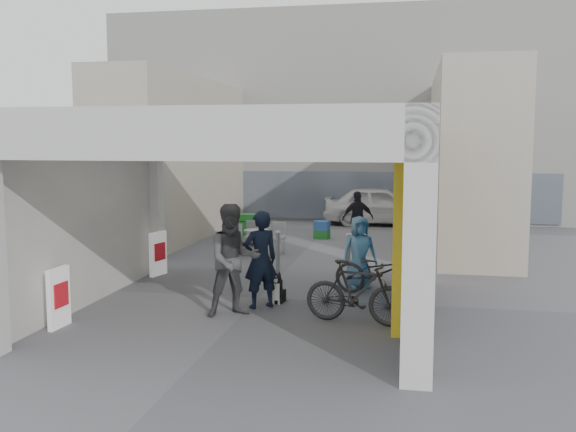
% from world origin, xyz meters
% --- Properties ---
extents(ground, '(90.00, 90.00, 0.00)m').
position_xyz_m(ground, '(0.00, 0.00, 0.00)').
color(ground, '#58585D').
rests_on(ground, ground).
extents(arcade_canopy, '(6.40, 6.45, 6.40)m').
position_xyz_m(arcade_canopy, '(0.54, -0.82, 2.30)').
color(arcade_canopy, '#B6B5B1').
rests_on(arcade_canopy, ground).
extents(far_building, '(18.00, 4.08, 8.00)m').
position_xyz_m(far_building, '(-0.00, 13.99, 3.99)').
color(far_building, white).
rests_on(far_building, ground).
extents(plaza_bldg_left, '(2.00, 9.00, 5.00)m').
position_xyz_m(plaza_bldg_left, '(-4.50, 7.50, 2.50)').
color(plaza_bldg_left, '#A8A08B').
rests_on(plaza_bldg_left, ground).
extents(plaza_bldg_right, '(2.00, 9.00, 5.00)m').
position_xyz_m(plaza_bldg_right, '(4.50, 7.50, 2.50)').
color(plaza_bldg_right, '#A8A08B').
rests_on(plaza_bldg_right, ground).
extents(bollard_left, '(0.09, 0.09, 0.96)m').
position_xyz_m(bollard_left, '(-1.59, 2.38, 0.48)').
color(bollard_left, gray).
rests_on(bollard_left, ground).
extents(bollard_center, '(0.09, 0.09, 0.96)m').
position_xyz_m(bollard_center, '(-0.13, 2.41, 0.48)').
color(bollard_center, gray).
rests_on(bollard_center, ground).
extents(bollard_right, '(0.09, 0.09, 0.94)m').
position_xyz_m(bollard_right, '(1.51, 2.47, 0.47)').
color(bollard_right, gray).
rests_on(bollard_right, ground).
extents(advert_board_near, '(0.12, 0.55, 1.00)m').
position_xyz_m(advert_board_near, '(-2.75, -2.58, 0.51)').
color(advert_board_near, silver).
rests_on(advert_board_near, ground).
extents(advert_board_far, '(0.22, 0.55, 1.00)m').
position_xyz_m(advert_board_far, '(-2.75, 1.61, 0.51)').
color(advert_board_far, silver).
rests_on(advert_board_far, ground).
extents(cafe_set, '(1.42, 1.14, 0.86)m').
position_xyz_m(cafe_set, '(-1.24, 4.67, 0.30)').
color(cafe_set, '#A3A3A8').
rests_on(cafe_set, ground).
extents(produce_stand, '(1.34, 0.73, 0.88)m').
position_xyz_m(produce_stand, '(-1.97, 6.31, 0.35)').
color(produce_stand, black).
rests_on(produce_stand, ground).
extents(crate_stack, '(0.51, 0.43, 0.56)m').
position_xyz_m(crate_stack, '(0.15, 7.80, 0.28)').
color(crate_stack, '#1A5B1D').
rests_on(crate_stack, ground).
extents(border_collie, '(0.23, 0.44, 0.62)m').
position_xyz_m(border_collie, '(0.44, -0.34, 0.24)').
color(border_collie, black).
rests_on(border_collie, ground).
extents(man_with_dog, '(0.78, 0.73, 1.80)m').
position_xyz_m(man_with_dog, '(0.21, -0.71, 0.90)').
color(man_with_dog, black).
rests_on(man_with_dog, ground).
extents(man_back_turned, '(1.20, 1.12, 1.97)m').
position_xyz_m(man_back_turned, '(-0.13, -1.30, 0.98)').
color(man_back_turned, '#404143').
rests_on(man_back_turned, ground).
extents(man_elderly, '(0.86, 0.73, 1.51)m').
position_xyz_m(man_elderly, '(1.85, 1.26, 0.75)').
color(man_elderly, '#5688A8').
rests_on(man_elderly, ground).
extents(man_crates, '(1.01, 0.67, 1.59)m').
position_xyz_m(man_crates, '(1.35, 6.74, 0.80)').
color(man_crates, black).
rests_on(man_crates, ground).
extents(bicycle_front, '(1.97, 1.19, 0.98)m').
position_xyz_m(bicycle_front, '(2.30, 0.56, 0.49)').
color(bicycle_front, black).
rests_on(bicycle_front, ground).
extents(bicycle_rear, '(1.84, 0.81, 1.07)m').
position_xyz_m(bicycle_rear, '(2.03, -1.41, 0.53)').
color(bicycle_rear, black).
rests_on(bicycle_rear, ground).
extents(white_van, '(4.18, 1.76, 1.41)m').
position_xyz_m(white_van, '(1.81, 11.50, 0.71)').
color(white_van, silver).
rests_on(white_van, ground).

